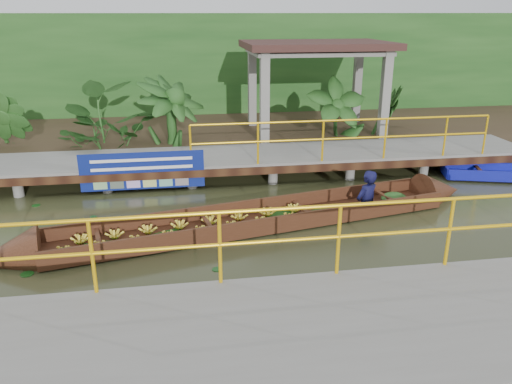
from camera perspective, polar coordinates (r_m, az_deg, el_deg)
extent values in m
plane|color=#2F3219|center=(9.84, -0.88, -4.34)|extent=(80.00, 80.00, 0.00)
cube|color=#35271A|center=(16.87, -4.49, 6.77)|extent=(30.00, 8.00, 0.45)
cube|color=slate|center=(12.94, -3.07, 4.00)|extent=(16.00, 2.00, 0.15)
cube|color=black|center=(12.01, -2.57, 2.34)|extent=(16.00, 0.12, 0.18)
cylinder|color=#E1A60B|center=(12.36, 10.22, 8.09)|extent=(7.50, 0.05, 0.05)
cylinder|color=#E1A60B|center=(12.46, 10.10, 6.06)|extent=(7.50, 0.05, 0.05)
cylinder|color=#E1A60B|center=(12.47, 10.08, 5.84)|extent=(0.05, 0.05, 1.00)
cylinder|color=slate|center=(12.51, -21.19, 0.73)|extent=(0.24, 0.24, 0.55)
cylinder|color=slate|center=(14.00, -19.93, 2.85)|extent=(0.24, 0.24, 0.55)
cylinder|color=slate|center=(12.22, -12.02, 1.24)|extent=(0.24, 0.24, 0.55)
cylinder|color=slate|center=(13.75, -11.74, 3.35)|extent=(0.24, 0.24, 0.55)
cylinder|color=slate|center=(12.26, -2.66, 1.73)|extent=(0.24, 0.24, 0.55)
cylinder|color=slate|center=(13.78, -3.40, 3.78)|extent=(0.24, 0.24, 0.55)
cylinder|color=slate|center=(12.62, 6.41, 2.16)|extent=(0.24, 0.24, 0.55)
cylinder|color=slate|center=(14.10, 4.73, 4.12)|extent=(0.24, 0.24, 0.55)
cylinder|color=slate|center=(13.28, 14.78, 2.51)|extent=(0.24, 0.24, 0.55)
cylinder|color=slate|center=(14.69, 12.36, 4.37)|extent=(0.24, 0.24, 0.55)
cylinder|color=slate|center=(14.18, 22.23, 2.77)|extent=(0.24, 0.24, 0.55)
cylinder|color=slate|center=(15.52, 19.29, 4.52)|extent=(0.24, 0.24, 0.55)
cylinder|color=slate|center=(12.26, -2.66, 1.73)|extent=(0.24, 0.24, 0.55)
cube|color=slate|center=(6.40, 14.03, -16.54)|extent=(18.00, 2.40, 0.70)
cylinder|color=#E1A60B|center=(6.69, 11.28, -1.42)|extent=(10.00, 0.05, 0.05)
cylinder|color=#E1A60B|center=(6.86, 11.03, -4.92)|extent=(10.00, 0.05, 0.05)
cylinder|color=#E1A60B|center=(6.89, 11.01, -5.30)|extent=(0.05, 0.05, 1.00)
cube|color=slate|center=(14.40, 0.99, 10.15)|extent=(0.25, 0.25, 2.80)
cube|color=slate|center=(15.43, 14.50, 10.18)|extent=(0.25, 0.25, 2.80)
cube|color=slate|center=(16.74, -0.44, 11.52)|extent=(0.25, 0.25, 2.80)
cube|color=slate|center=(17.63, 11.46, 11.56)|extent=(0.25, 0.25, 2.80)
cube|color=slate|center=(15.81, 6.94, 15.63)|extent=(4.00, 2.60, 0.12)
cube|color=#381F1C|center=(15.79, 6.97, 16.35)|extent=(4.40, 3.00, 0.20)
cube|color=#194315|center=(19.04, -5.27, 13.67)|extent=(30.00, 0.80, 4.00)
cube|color=#371C0F|center=(9.98, 0.12, -3.59)|extent=(8.14, 2.68, 0.06)
cube|color=#371C0F|center=(10.36, -0.89, -1.83)|extent=(7.94, 1.74, 0.34)
cube|color=#371C0F|center=(9.49, 1.22, -3.95)|extent=(7.94, 1.74, 0.34)
cone|color=#371C0F|center=(9.47, -26.46, -6.65)|extent=(1.19, 1.16, 0.97)
cone|color=#371C0F|center=(12.20, 20.29, -0.01)|extent=(1.19, 1.16, 0.97)
ellipsoid|color=#194315|center=(11.43, 15.47, -0.69)|extent=(0.65, 0.55, 0.26)
imported|color=#0E0E35|center=(10.81, 12.77, 2.41)|extent=(0.69, 0.61, 1.58)
cube|color=#0D1297|center=(14.19, 25.77, 1.69)|extent=(2.70, 1.46, 0.09)
cube|color=#0D1297|center=(14.51, 25.38, 2.56)|extent=(2.50, 0.77, 0.26)
cube|color=#0D1297|center=(13.81, 26.30, 1.60)|extent=(2.50, 0.77, 0.26)
cube|color=#0D1297|center=(13.79, 20.75, 2.37)|extent=(0.27, 0.76, 0.26)
cube|color=black|center=(14.02, 24.19, 2.32)|extent=(0.30, 0.77, 0.04)
cube|color=navy|center=(11.92, -12.83, 2.37)|extent=(2.86, 0.03, 0.89)
cube|color=white|center=(11.83, -12.94, 3.59)|extent=(2.32, 0.01, 0.07)
cube|color=white|center=(11.88, -12.86, 2.67)|extent=(2.32, 0.01, 0.07)
imported|color=#194315|center=(15.20, -27.26, 7.65)|extent=(1.49, 1.49, 1.87)
imported|color=#194315|center=(14.61, -17.85, 8.48)|extent=(1.49, 1.49, 1.87)
imported|color=#194315|center=(14.43, -9.91, 9.00)|extent=(1.49, 1.49, 1.87)
imported|color=#194315|center=(15.19, 9.56, 9.56)|extent=(1.49, 1.49, 1.87)
imported|color=#194315|center=(15.72, 14.83, 9.52)|extent=(1.49, 1.49, 1.87)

